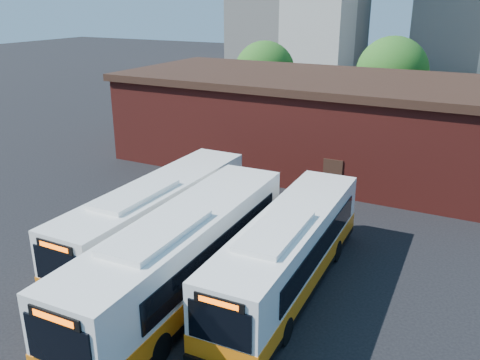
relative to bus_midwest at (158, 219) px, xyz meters
The scene contains 8 objects.
ground 4.40m from the bus_midwest, 56.58° to the right, with size 220.00×220.00×0.00m, color black.
bus_midwest is the anchor object (origin of this frame).
bus_mideast 4.54m from the bus_midwest, 40.71° to the right, with size 3.29×13.98×3.78m.
bus_east 6.89m from the bus_midwest, ahead, with size 3.05×12.70×3.43m.
transit_worker 6.67m from the bus_midwest, 70.64° to the right, with size 0.61×0.40×1.67m, color #121635.
depot_building 16.81m from the bus_midwest, 82.25° to the left, with size 28.60×12.60×6.40m.
tree_west 29.77m from the bus_midwest, 105.16° to the left, with size 6.00×6.00×7.65m.
tree_mid 31.07m from the bus_midwest, 82.07° to the left, with size 6.56×6.56×8.36m.
Camera 1 is at (11.48, -14.37, 11.54)m, focal length 38.00 mm.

